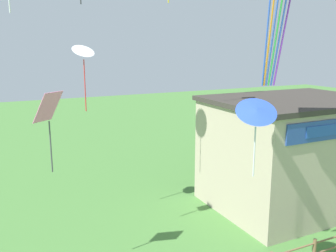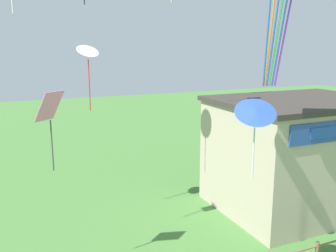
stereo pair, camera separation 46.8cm
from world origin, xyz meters
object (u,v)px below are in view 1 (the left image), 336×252
Objects in this scene: kite_pink_diamond at (49,114)px; kite_white_delta at (83,53)px; kite_blue_delta at (256,112)px; seaside_building at (292,152)px.

kite_pink_diamond is 5.15m from kite_white_delta.
kite_pink_diamond is at bearing -118.81° from kite_white_delta.
kite_pink_diamond is at bearing 143.82° from kite_blue_delta.
kite_pink_diamond is 1.13× the size of kite_blue_delta.
kite_blue_delta is 9.06m from kite_white_delta.
kite_white_delta is (-10.39, 2.79, 5.29)m from seaside_building.
kite_white_delta is (2.29, 4.16, 1.99)m from kite_pink_diamond.
kite_blue_delta is (-7.08, -5.47, 3.59)m from seaside_building.
kite_white_delta is at bearing 111.83° from kite_blue_delta.
kite_blue_delta is at bearing -36.18° from kite_pink_diamond.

